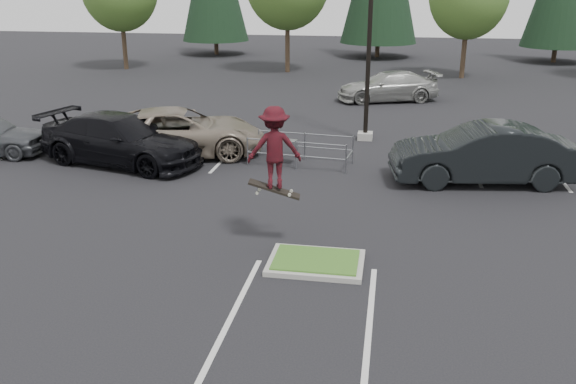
% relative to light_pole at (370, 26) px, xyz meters
% --- Properties ---
extents(ground, '(120.00, 120.00, 0.00)m').
position_rel_light_pole_xyz_m(ground, '(-0.50, -12.00, -4.56)').
color(ground, black).
rests_on(ground, ground).
extents(grass_median, '(2.20, 1.60, 0.16)m').
position_rel_light_pole_xyz_m(grass_median, '(-0.50, -12.00, -4.48)').
color(grass_median, '#A4A198').
rests_on(grass_median, ground).
extents(stall_lines, '(22.62, 17.60, 0.01)m').
position_rel_light_pole_xyz_m(stall_lines, '(-1.85, -5.98, -4.56)').
color(stall_lines, silver).
rests_on(stall_lines, ground).
extents(light_pole, '(0.70, 0.60, 10.12)m').
position_rel_light_pole_xyz_m(light_pole, '(0.00, 0.00, 0.00)').
color(light_pole, '#A4A198').
rests_on(light_pole, ground).
extents(cart_corral, '(3.72, 1.69, 1.02)m').
position_rel_light_pole_xyz_m(cart_corral, '(-2.51, -3.95, -3.92)').
color(cart_corral, gray).
rests_on(cart_corral, ground).
extents(skateboarder, '(1.43, 1.05, 2.26)m').
position_rel_light_pole_xyz_m(skateboarder, '(-1.67, -11.00, -2.06)').
color(skateboarder, black).
rests_on(skateboarder, ground).
extents(car_l_tan, '(6.90, 4.56, 1.76)m').
position_rel_light_pole_xyz_m(car_l_tan, '(-6.80, -3.57, -3.68)').
color(car_l_tan, gray).
rests_on(car_l_tan, ground).
extents(car_l_black, '(6.54, 3.91, 1.77)m').
position_rel_light_pole_xyz_m(car_l_black, '(-8.50, -5.00, -3.67)').
color(car_l_black, black).
rests_on(car_l_black, ground).
extents(car_r_charc, '(6.02, 2.82, 1.91)m').
position_rel_light_pole_xyz_m(car_r_charc, '(4.00, -5.00, -3.60)').
color(car_r_charc, black).
rests_on(car_r_charc, ground).
extents(car_far_silver, '(5.85, 3.84, 1.58)m').
position_rel_light_pole_xyz_m(car_far_silver, '(0.81, 8.69, -3.77)').
color(car_far_silver, '#9B9C97').
rests_on(car_far_silver, ground).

